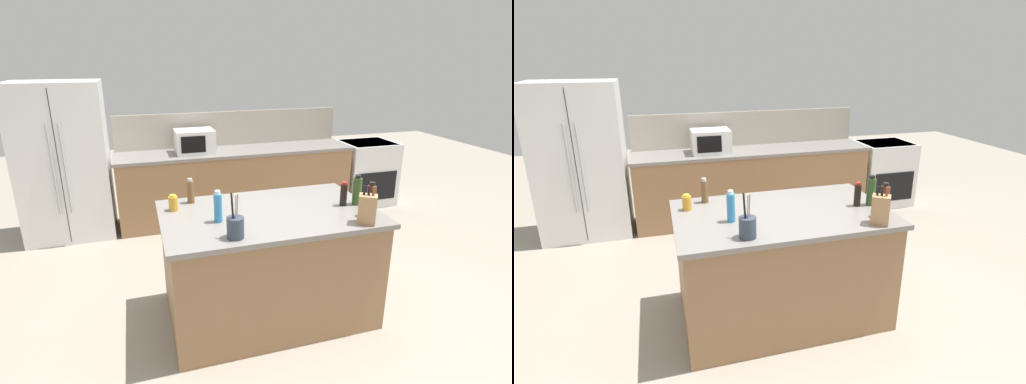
% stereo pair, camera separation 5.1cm
% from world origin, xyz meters
% --- Properties ---
extents(ground_plane, '(14.00, 14.00, 0.00)m').
position_xyz_m(ground_plane, '(0.00, 0.00, 0.00)').
color(ground_plane, gray).
extents(back_counter_run, '(3.11, 0.66, 0.94)m').
position_xyz_m(back_counter_run, '(0.30, 2.20, 0.47)').
color(back_counter_run, '#936B47').
rests_on(back_counter_run, ground_plane).
extents(wall_backsplash, '(3.07, 0.03, 0.46)m').
position_xyz_m(wall_backsplash, '(0.30, 2.52, 1.17)').
color(wall_backsplash, '#B2A899').
rests_on(wall_backsplash, back_counter_run).
extents(kitchen_island, '(1.70, 1.05, 0.94)m').
position_xyz_m(kitchen_island, '(0.00, 0.00, 0.47)').
color(kitchen_island, '#936B47').
rests_on(kitchen_island, ground_plane).
extents(refrigerator, '(1.00, 0.75, 1.85)m').
position_xyz_m(refrigerator, '(-1.79, 2.25, 0.92)').
color(refrigerator, white).
rests_on(refrigerator, ground_plane).
extents(range_oven, '(0.76, 0.65, 0.92)m').
position_xyz_m(range_oven, '(2.28, 2.20, 0.47)').
color(range_oven, white).
rests_on(range_oven, ground_plane).
extents(microwave, '(0.48, 0.39, 0.29)m').
position_xyz_m(microwave, '(-0.25, 2.20, 1.09)').
color(microwave, white).
rests_on(microwave, back_counter_run).
extents(knife_block, '(0.16, 0.16, 0.29)m').
position_xyz_m(knife_block, '(0.62, -0.43, 1.05)').
color(knife_block, '#A87C54').
rests_on(knife_block, kitchen_island).
extents(utensil_crock, '(0.12, 0.12, 0.32)m').
position_xyz_m(utensil_crock, '(-0.37, -0.39, 1.02)').
color(utensil_crock, '#333D4C').
rests_on(utensil_crock, kitchen_island).
extents(pepper_grinder, '(0.06, 0.06, 0.21)m').
position_xyz_m(pepper_grinder, '(-0.56, 0.39, 1.04)').
color(pepper_grinder, brown).
rests_on(pepper_grinder, kitchen_island).
extents(honey_jar, '(0.07, 0.07, 0.13)m').
position_xyz_m(honey_jar, '(-0.72, 0.25, 1.00)').
color(honey_jar, gold).
rests_on(honey_jar, kitchen_island).
extents(dish_soap_bottle, '(0.06, 0.06, 0.25)m').
position_xyz_m(dish_soap_bottle, '(-0.43, -0.08, 1.06)').
color(dish_soap_bottle, '#3384BC').
rests_on(dish_soap_bottle, kitchen_island).
extents(vinegar_bottle, '(0.07, 0.07, 0.27)m').
position_xyz_m(vinegar_bottle, '(0.72, -0.31, 1.07)').
color(vinegar_bottle, maroon).
rests_on(vinegar_bottle, kitchen_island).
extents(soy_sauce_bottle, '(0.06, 0.06, 0.20)m').
position_xyz_m(soy_sauce_bottle, '(0.63, -0.04, 1.04)').
color(soy_sauce_bottle, black).
rests_on(soy_sauce_bottle, kitchen_island).
extents(olive_oil_bottle, '(0.07, 0.07, 0.25)m').
position_xyz_m(olive_oil_bottle, '(0.75, -0.05, 1.06)').
color(olive_oil_bottle, '#2D4C1E').
rests_on(olive_oil_bottle, kitchen_island).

